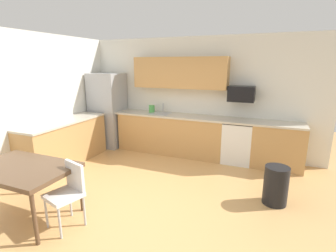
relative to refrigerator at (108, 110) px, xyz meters
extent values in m
plane|color=tan|center=(2.18, -2.22, -0.93)|extent=(12.00, 12.00, 0.00)
cube|color=silver|center=(2.18, 0.43, 0.42)|extent=(5.80, 0.10, 2.70)
cube|color=silver|center=(-0.47, -2.22, 0.42)|extent=(0.10, 5.80, 2.70)
cube|color=tan|center=(1.70, 0.08, -0.48)|extent=(2.55, 0.60, 0.90)
cube|color=tan|center=(4.08, 0.08, -0.48)|extent=(1.00, 0.60, 0.90)
cube|color=tan|center=(-0.12, -1.42, -0.48)|extent=(0.60, 2.00, 0.90)
cube|color=beige|center=(2.18, 0.08, -0.01)|extent=(4.80, 0.64, 0.04)
cube|color=beige|center=(-0.12, -1.42, -0.01)|extent=(0.64, 2.00, 0.04)
cube|color=tan|center=(1.88, 0.21, 0.97)|extent=(2.20, 0.34, 0.70)
cube|color=#9EA0A5|center=(0.00, 0.00, 0.00)|extent=(0.76, 0.70, 1.87)
cube|color=white|center=(3.28, 0.08, -0.49)|extent=(0.60, 0.60, 0.88)
cube|color=black|center=(3.28, 0.08, -0.04)|extent=(0.60, 0.60, 0.03)
cube|color=black|center=(3.28, 0.18, 0.55)|extent=(0.54, 0.36, 0.32)
cube|color=#A5A8AD|center=(1.44, 0.08, -0.05)|extent=(0.48, 0.40, 0.14)
cylinder|color=#B2B5BA|center=(1.44, 0.26, 0.11)|extent=(0.02, 0.02, 0.24)
cube|color=brown|center=(0.81, -3.14, -0.22)|extent=(1.40, 0.90, 0.06)
cylinder|color=brown|center=(1.45, -3.53, -0.59)|extent=(0.05, 0.05, 0.68)
cylinder|color=brown|center=(0.17, -2.75, -0.59)|extent=(0.05, 0.05, 0.68)
cylinder|color=brown|center=(1.45, -2.75, -0.59)|extent=(0.05, 0.05, 0.68)
cube|color=white|center=(1.51, -3.13, -0.48)|extent=(0.50, 0.50, 0.05)
cube|color=white|center=(1.56, -2.95, -0.28)|extent=(0.38, 0.15, 0.40)
cylinder|color=#B2B2B7|center=(1.30, -3.24, -0.72)|extent=(0.03, 0.03, 0.42)
cylinder|color=#B2B2B7|center=(1.63, -3.34, -0.72)|extent=(0.03, 0.03, 0.42)
cylinder|color=#B2B2B7|center=(1.40, -2.92, -0.72)|extent=(0.03, 0.03, 0.42)
cylinder|color=#B2B2B7|center=(1.72, -3.01, -0.72)|extent=(0.03, 0.03, 0.42)
cylinder|color=black|center=(4.06, -1.46, -0.63)|extent=(0.36, 0.36, 0.60)
cylinder|color=#4CA54C|center=(1.19, 0.13, 0.09)|extent=(0.14, 0.14, 0.20)
camera|label=1|loc=(3.88, -5.32, 1.17)|focal=26.91mm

